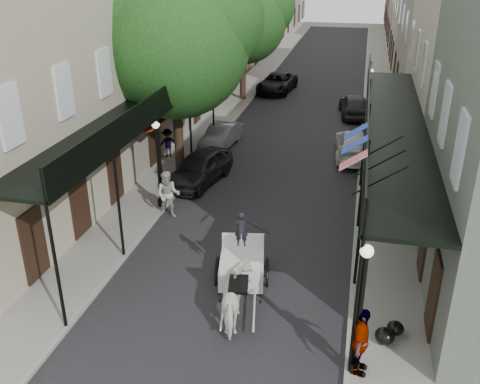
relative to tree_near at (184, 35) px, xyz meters
The scene contains 24 objects.
ground 12.78m from the tree_near, 67.59° to the right, with size 140.00×140.00×0.00m, color gray.
road 12.50m from the tree_near, 66.86° to the left, with size 8.00×90.00×0.01m, color black.
sidewalk_left 11.77m from the tree_near, 94.67° to the left, with size 2.20×90.00×0.12m, color gray.
sidewalk_right 14.91m from the tree_near, 46.88° to the left, with size 2.20×90.00×0.12m, color gray.
building_row_left 20.34m from the tree_near, 102.52° to the left, with size 5.00×80.00×10.50m, color #AAA388.
building_row_right 23.63m from the tree_near, 57.15° to the left, with size 5.00×80.00×10.50m, color gray.
gallery_left 4.06m from the tree_near, 100.49° to the right, with size 2.20×18.05×4.88m.
gallery_right 9.84m from the tree_near, 19.59° to the right, with size 2.20×18.05×4.88m.
tree_near is the anchor object (origin of this frame).
tree_far 14.02m from the tree_near, 90.19° to the left, with size 6.45×6.00×8.61m.
lamppost_right_near 15.39m from the tree_near, 55.73° to the right, with size 0.32×0.32×3.71m.
lamppost_left 6.10m from the tree_near, 88.66° to the right, with size 0.32×0.32×3.71m.
lamppost_right_far 12.24m from the tree_near, 43.31° to the left, with size 0.32×0.32×3.71m.
horse 13.14m from the tree_near, 65.33° to the right, with size 0.90×1.97×1.66m, color white.
carriage 10.83m from the tree_near, 61.32° to the right, with size 1.95×2.66×2.78m.
pedestrian_walking 7.36m from the tree_near, 81.81° to the right, with size 0.96×0.75×1.98m, color #A5A49B.
pedestrian_sidewalk_left 6.03m from the tree_near, 137.86° to the left, with size 0.96×0.55×1.48m, color gray.
pedestrian_sidewalk_right 15.75m from the tree_near, 55.41° to the right, with size 1.12×0.47×1.91m, color gray.
car_left_near 5.93m from the tree_near, 52.73° to the right, with size 1.75×4.35×1.48m, color black.
car_left_mid 7.03m from the tree_near, 81.12° to the left, with size 1.30×3.73×1.23m, color gray.
car_left_far 17.78m from the tree_near, 84.55° to the left, with size 2.28×4.94×1.37m, color black.
car_right_near 10.44m from the tree_near, 26.11° to the left, with size 1.96×4.82×1.40m, color silver.
car_right_far 14.84m from the tree_near, 56.59° to the left, with size 1.75×4.35×1.48m, color black.
trash_bags 15.41m from the tree_near, 49.40° to the right, with size 0.81×0.96×0.46m.
Camera 1 is at (3.61, -12.91, 9.97)m, focal length 40.00 mm.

